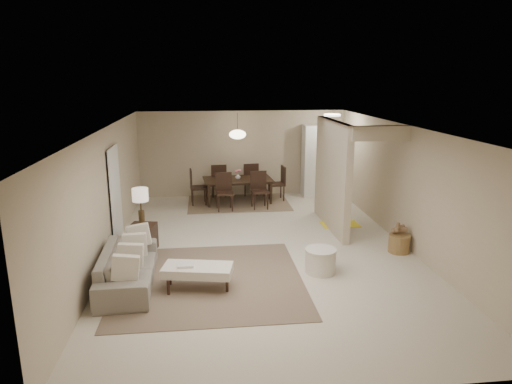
{
  "coord_description": "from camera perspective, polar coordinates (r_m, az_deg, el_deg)",
  "views": [
    {
      "loc": [
        -1.1,
        -8.76,
        3.44
      ],
      "look_at": [
        -0.03,
        0.65,
        1.05
      ],
      "focal_mm": 32.0,
      "sensor_mm": 36.0,
      "label": 1
    }
  ],
  "objects": [
    {
      "name": "pendant_light",
      "position": [
        12.56,
        -2.32,
        7.21
      ],
      "size": [
        0.46,
        0.46,
        0.71
      ],
      "color": "#48361E",
      "rests_on": "ceiling"
    },
    {
      "name": "pantry_cabinet",
      "position": [
        13.58,
        8.38,
        3.88
      ],
      "size": [
        1.2,
        0.55,
        2.1
      ],
      "primitive_type": "cube",
      "color": "white",
      "rests_on": "floor"
    },
    {
      "name": "left_wall",
      "position": [
        9.23,
        -18.15,
        -0.28
      ],
      "size": [
        0.0,
        9.0,
        9.0
      ],
      "primitive_type": "plane",
      "rotation": [
        1.57,
        0.0,
        1.57
      ],
      "color": "#BCAC8E",
      "rests_on": "floor"
    },
    {
      "name": "dining_chairs",
      "position": [
        12.81,
        -2.26,
        0.86
      ],
      "size": [
        2.68,
        2.02,
        0.99
      ],
      "color": "black",
      "rests_on": "dining_rug"
    },
    {
      "name": "side_table",
      "position": [
        9.58,
        -13.96,
        -5.57
      ],
      "size": [
        0.58,
        0.58,
        0.55
      ],
      "primitive_type": "cube",
      "rotation": [
        0.0,
        0.0,
        -0.2
      ],
      "color": "black",
      "rests_on": "floor"
    },
    {
      "name": "sofa",
      "position": [
        8.12,
        -15.71,
        -9.03
      ],
      "size": [
        2.17,
        0.91,
        0.63
      ],
      "primitive_type": "imported",
      "rotation": [
        0.0,
        0.0,
        1.61
      ],
      "color": "gray",
      "rests_on": "floor"
    },
    {
      "name": "doorway",
      "position": [
        9.85,
        -17.21,
        -0.71
      ],
      "size": [
        0.04,
        0.9,
        2.04
      ],
      "primitive_type": "cube",
      "color": "black",
      "rests_on": "floor"
    },
    {
      "name": "back_wall",
      "position": [
        13.48,
        -1.71,
        4.82
      ],
      "size": [
        6.0,
        0.0,
        6.0
      ],
      "primitive_type": "plane",
      "rotation": [
        1.57,
        0.0,
        0.0
      ],
      "color": "#BCAC8E",
      "rests_on": "floor"
    },
    {
      "name": "vase",
      "position": [
        12.75,
        -2.27,
        1.96
      ],
      "size": [
        0.16,
        0.16,
        0.15
      ],
      "primitive_type": "imported",
      "rotation": [
        0.0,
        0.0,
        -0.12
      ],
      "color": "white",
      "rests_on": "dining_table"
    },
    {
      "name": "yellow_mat",
      "position": [
        11.16,
        10.47,
        -4.0
      ],
      "size": [
        0.89,
        0.54,
        0.01
      ],
      "primitive_type": "cube",
      "rotation": [
        0.0,
        0.0,
        -0.0
      ],
      "color": "yellow",
      "rests_on": "floor"
    },
    {
      "name": "right_wall",
      "position": [
        9.92,
        18.14,
        0.7
      ],
      "size": [
        0.0,
        9.0,
        9.0
      ],
      "primitive_type": "plane",
      "rotation": [
        1.57,
        0.0,
        -1.57
      ],
      "color": "#BCAC8E",
      "rests_on": "floor"
    },
    {
      "name": "ottoman_bench",
      "position": [
        7.73,
        -7.31,
        -9.7
      ],
      "size": [
        1.22,
        0.73,
        0.41
      ],
      "rotation": [
        0.0,
        0.0,
        -0.19
      ],
      "color": "beige",
      "rests_on": "living_rug"
    },
    {
      "name": "partition",
      "position": [
        10.65,
        9.48,
        2.11
      ],
      "size": [
        0.15,
        2.5,
        2.5
      ],
      "primitive_type": "cube",
      "color": "#BCAC8E",
      "rests_on": "floor"
    },
    {
      "name": "living_rug",
      "position": [
        8.13,
        -5.78,
        -10.88
      ],
      "size": [
        3.2,
        3.2,
        0.01
      ],
      "primitive_type": "cube",
      "color": "brown",
      "rests_on": "floor"
    },
    {
      "name": "floor",
      "position": [
        9.48,
        0.65,
        -7.12
      ],
      "size": [
        9.0,
        9.0,
        0.0
      ],
      "primitive_type": "plane",
      "color": "beige",
      "rests_on": "ground"
    },
    {
      "name": "table_lamp",
      "position": [
        9.34,
        -14.26,
        -0.74
      ],
      "size": [
        0.32,
        0.32,
        0.76
      ],
      "color": "#48361E",
      "rests_on": "side_table"
    },
    {
      "name": "ceiling",
      "position": [
        8.88,
        0.69,
        8.09
      ],
      "size": [
        9.0,
        9.0,
        0.0
      ],
      "primitive_type": "plane",
      "rotation": [
        3.14,
        0.0,
        0.0
      ],
      "color": "white",
      "rests_on": "back_wall"
    },
    {
      "name": "wicker_basket",
      "position": [
        9.7,
        17.46,
        -6.15
      ],
      "size": [
        0.53,
        0.53,
        0.36
      ],
      "primitive_type": "cylinder",
      "rotation": [
        0.0,
        0.0,
        -0.27
      ],
      "color": "olive",
      "rests_on": "floor"
    },
    {
      "name": "round_pouf",
      "position": [
        8.4,
        8.07,
        -8.51
      ],
      "size": [
        0.57,
        0.57,
        0.44
      ],
      "primitive_type": "cylinder",
      "color": "beige",
      "rests_on": "floor"
    },
    {
      "name": "flush_light",
      "position": [
        12.47,
        9.5,
        9.47
      ],
      "size": [
        0.44,
        0.44,
        0.05
      ],
      "primitive_type": "cylinder",
      "color": "white",
      "rests_on": "ceiling"
    },
    {
      "name": "dining_rug",
      "position": [
        12.93,
        -2.24,
        -1.25
      ],
      "size": [
        2.8,
        2.1,
        0.01
      ],
      "primitive_type": "cube",
      "color": "#816C50",
      "rests_on": "floor"
    },
    {
      "name": "dining_table",
      "position": [
        12.84,
        -2.25,
        0.17
      ],
      "size": [
        1.98,
        1.21,
        0.67
      ],
      "primitive_type": "imported",
      "rotation": [
        0.0,
        0.0,
        0.08
      ],
      "color": "black",
      "rests_on": "dining_rug"
    }
  ]
}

